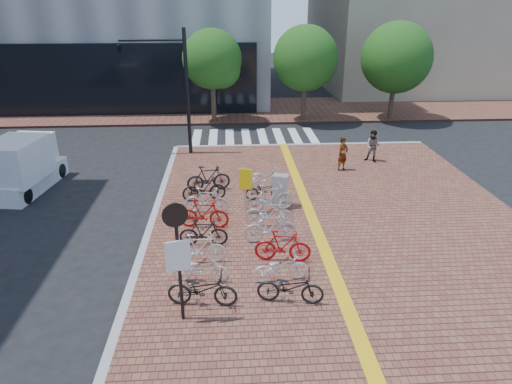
{
  "coord_description": "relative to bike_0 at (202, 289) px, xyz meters",
  "views": [
    {
      "loc": [
        -1.07,
        -12.63,
        7.79
      ],
      "look_at": [
        -0.12,
        2.56,
        1.3
      ],
      "focal_mm": 32.0,
      "sensor_mm": 36.0,
      "label": 1
    }
  ],
  "objects": [
    {
      "name": "bike_14",
      "position": [
        2.22,
        6.89,
        -0.07
      ],
      "size": [
        1.64,
        0.68,
        0.84
      ],
      "primitive_type": "imported",
      "rotation": [
        0.0,
        0.0,
        1.65
      ],
      "color": "black",
      "rests_on": "sidewalk"
    },
    {
      "name": "pedestrian_b",
      "position": [
        8.02,
        11.26,
        0.31
      ],
      "size": [
        0.98,
        0.91,
        1.61
      ],
      "primitive_type": "imported",
      "rotation": [
        0.0,
        0.0,
        -0.51
      ],
      "color": "#505966",
      "rests_on": "sidewalk"
    },
    {
      "name": "box_truck",
      "position": [
        -8.12,
        8.93,
        0.5
      ],
      "size": [
        2.38,
        4.41,
        2.43
      ],
      "color": "silver",
      "rests_on": "ground"
    },
    {
      "name": "pedestrian_a",
      "position": [
        6.21,
        10.12,
        0.3
      ],
      "size": [
        0.69,
        0.62,
        1.59
      ],
      "primitive_type": "imported",
      "rotation": [
        0.0,
        0.0,
        0.54
      ],
      "color": "gray",
      "rests_on": "sidewalk"
    },
    {
      "name": "sidewalk",
      "position": [
        4.87,
        -2.58,
        -0.57
      ],
      "size": [
        14.0,
        34.0,
        0.15
      ],
      "primitive_type": "cube",
      "color": "brown",
      "rests_on": "ground"
    },
    {
      "name": "yellow_sign",
      "position": [
        1.38,
        5.54,
        0.78
      ],
      "size": [
        0.49,
        0.18,
        1.84
      ],
      "color": "#B7B7BC",
      "rests_on": "sidewalk"
    },
    {
      "name": "notice_sign",
      "position": [
        -0.49,
        -0.59,
        1.59
      ],
      "size": [
        0.6,
        0.22,
        3.31
      ],
      "color": "black",
      "rests_on": "sidewalk"
    },
    {
      "name": "bike_3",
      "position": [
        -0.11,
        3.23,
        -0.01
      ],
      "size": [
        1.63,
        0.53,
        0.97
      ],
      "primitive_type": "imported",
      "rotation": [
        0.0,
        0.0,
        1.53
      ],
      "color": "black",
      "rests_on": "sidewalk"
    },
    {
      "name": "bike_5",
      "position": [
        -0.1,
        5.75,
        0.02
      ],
      "size": [
        1.78,
        0.76,
        1.04
      ],
      "primitive_type": "imported",
      "rotation": [
        0.0,
        0.0,
        1.41
      ],
      "color": "silver",
      "rests_on": "sidewalk"
    },
    {
      "name": "bike_15",
      "position": [
        2.22,
        8.0,
        0.02
      ],
      "size": [
        2.04,
        0.93,
        1.03
      ],
      "primitive_type": "imported",
      "rotation": [
        0.0,
        0.0,
        1.69
      ],
      "color": "white",
      "rests_on": "sidewalk"
    },
    {
      "name": "ground",
      "position": [
        1.87,
        2.42,
        -0.65
      ],
      "size": [
        120.0,
        120.0,
        0.0
      ],
      "primitive_type": "plane",
      "color": "black",
      "rests_on": "ground"
    },
    {
      "name": "bike_10",
      "position": [
        2.4,
        2.1,
        0.03
      ],
      "size": [
        1.82,
        0.76,
        1.06
      ],
      "primitive_type": "imported",
      "rotation": [
        0.0,
        0.0,
        1.42
      ],
      "color": "#BB0D11",
      "rests_on": "sidewalk"
    },
    {
      "name": "bike_1",
      "position": [
        -0.11,
        1.14,
        -0.07
      ],
      "size": [
        1.68,
        0.78,
        0.85
      ],
      "primitive_type": "imported",
      "rotation": [
        0.0,
        0.0,
        1.44
      ],
      "color": "silver",
      "rests_on": "sidewalk"
    },
    {
      "name": "traffic_light_pole",
      "position": [
        -2.7,
        13.28,
        3.88
      ],
      "size": [
        3.4,
        1.31,
        6.34
      ],
      "color": "black",
      "rests_on": "sidewalk"
    },
    {
      "name": "bike_11",
      "position": [
        2.13,
        3.37,
        0.05
      ],
      "size": [
        1.85,
        0.67,
        1.09
      ],
      "primitive_type": "imported",
      "rotation": [
        0.0,
        0.0,
        1.66
      ],
      "color": "silver",
      "rests_on": "sidewalk"
    },
    {
      "name": "tactile_strip",
      "position": [
        3.87,
        -2.58,
        -0.49
      ],
      "size": [
        0.4,
        34.0,
        0.01
      ],
      "primitive_type": "cube",
      "color": "gold",
      "rests_on": "sidewalk"
    },
    {
      "name": "bike_2",
      "position": [
        -0.19,
        2.16,
        0.0
      ],
      "size": [
        1.67,
        0.49,
        1.0
      ],
      "primitive_type": "imported",
      "rotation": [
        0.0,
        0.0,
        1.58
      ],
      "color": "white",
      "rests_on": "sidewalk"
    },
    {
      "name": "bike_13",
      "position": [
        2.32,
        5.73,
        0.07
      ],
      "size": [
        1.97,
        0.91,
        1.14
      ],
      "primitive_type": "imported",
      "rotation": [
        0.0,
        0.0,
        1.77
      ],
      "color": "#BCBCC1",
      "rests_on": "sidewalk"
    },
    {
      "name": "street_trees",
      "position": [
        6.91,
        19.87,
        3.45
      ],
      "size": [
        16.2,
        4.6,
        6.35
      ],
      "color": "#38281E",
      "rests_on": "far_sidewalk"
    },
    {
      "name": "utility_box",
      "position": [
        2.8,
        6.2,
        0.16
      ],
      "size": [
        0.71,
        0.6,
        1.32
      ],
      "primitive_type": "cube",
      "rotation": [
        0.0,
        0.0,
        -0.3
      ],
      "color": "#BCBBC0",
      "rests_on": "sidewalk"
    },
    {
      "name": "bike_9",
      "position": [
        2.21,
        1.03,
        -0.06
      ],
      "size": [
        1.7,
        0.77,
        0.86
      ],
      "primitive_type": "imported",
      "rotation": [
        0.0,
        0.0,
        1.69
      ],
      "color": "white",
      "rests_on": "sidewalk"
    },
    {
      "name": "kerb_north",
      "position": [
        4.87,
        14.42,
        -0.57
      ],
      "size": [
        14.0,
        0.25,
        0.15
      ],
      "primitive_type": "cube",
      "color": "gray",
      "rests_on": "ground"
    },
    {
      "name": "bike_7",
      "position": [
        -0.1,
        8.0,
        0.06
      ],
      "size": [
        1.92,
        0.83,
        1.12
      ],
      "primitive_type": "imported",
      "rotation": [
        0.0,
        0.0,
        1.74
      ],
      "color": "black",
      "rests_on": "sidewalk"
    },
    {
      "name": "bike_12",
      "position": [
        2.2,
        4.48,
        0.03
      ],
      "size": [
        1.81,
        0.72,
        1.06
      ],
      "primitive_type": "imported",
      "rotation": [
        0.0,
        0.0,
        1.44
      ],
      "color": "silver",
      "rests_on": "sidewalk"
    },
    {
      "name": "far_sidewalk",
      "position": [
        1.87,
        23.42,
        -0.57
      ],
      "size": [
        70.0,
        8.0,
        0.15
      ],
      "primitive_type": "cube",
      "color": "brown",
      "rests_on": "ground"
    },
    {
      "name": "crosswalk",
      "position": [
        2.37,
        16.42,
        -0.64
      ],
      "size": [
        7.5,
        4.0,
        0.01
      ],
      "color": "silver",
      "rests_on": "ground"
    },
    {
      "name": "bike_8",
      "position": [
        2.36,
        -0.02,
        -0.02
      ],
      "size": [
        1.89,
        0.94,
        0.95
      ],
      "primitive_type": "imported",
      "rotation": [
        0.0,
        0.0,
        1.39
      ],
      "color": "black",
      "rests_on": "sidewalk"
    },
    {
      "name": "bike_0",
      "position": [
        0.0,
        0.0,
        0.0
      ],
      "size": [
        1.96,
        0.9,
        0.99
      ],
      "primitive_type": "imported",
      "rotation": [
        0.0,
        0.0,
        1.44
      ],
      "color": "black",
      "rests_on": "sidewalk"
    },
    {
      "name": "bike_4",
      "position": [
        -0.16,
        4.54,
        0.05
      ],
      "size": [
        1.88,
        0.77,
        1.09
      ],
      "primitive_type": "imported",
      "rotation": [
        0.0,
        0.0,
        1.42
      ],
      "color": "#AE120C",
      "rests_on": "sidewalk"
    },
    {
      "name": "bike_6",
      "position": [
        -0.24,
        6.9,
        0.04
      ],
      "size": [
        1.82,
        0.73,
        1.07
      ],
      "primitive_type": "imported",
      "rotation": [
        0.0,
        0.0,
        1.7
      ],
      "color": "black",
      "rests_on": "sidewalk"
    }
  ]
}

